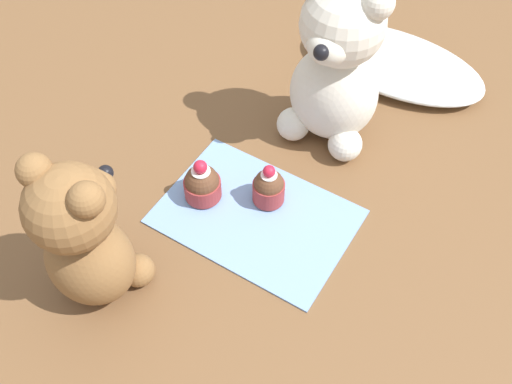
# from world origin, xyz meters

# --- Properties ---
(ground_plane) EXTENTS (4.00, 4.00, 0.00)m
(ground_plane) POSITION_xyz_m (0.00, 0.00, 0.00)
(ground_plane) COLOR brown
(knitted_placemat) EXTENTS (0.26, 0.18, 0.01)m
(knitted_placemat) POSITION_xyz_m (0.00, 0.00, 0.00)
(knitted_placemat) COLOR #7A9ED1
(knitted_placemat) RESTS_ON ground_plane
(tulle_cloth) EXTENTS (0.31, 0.16, 0.04)m
(tulle_cloth) POSITION_xyz_m (0.03, 0.38, 0.02)
(tulle_cloth) COLOR white
(tulle_cloth) RESTS_ON ground_plane
(teddy_bear_cream) EXTENTS (0.14, 0.14, 0.26)m
(teddy_bear_cream) POSITION_xyz_m (0.01, 0.20, 0.12)
(teddy_bear_cream) COLOR silver
(teddy_bear_cream) RESTS_ON ground_plane
(teddy_bear_tan) EXTENTS (0.11, 0.12, 0.22)m
(teddy_bear_tan) POSITION_xyz_m (-0.11, -0.19, 0.11)
(teddy_bear_tan) COLOR olive
(teddy_bear_tan) RESTS_ON ground_plane
(cupcake_near_cream_bear) EXTENTS (0.04, 0.04, 0.07)m
(cupcake_near_cream_bear) POSITION_xyz_m (-0.00, 0.03, 0.03)
(cupcake_near_cream_bear) COLOR #993333
(cupcake_near_cream_bear) RESTS_ON knitted_placemat
(cupcake_near_tan_bear) EXTENTS (0.05, 0.05, 0.07)m
(cupcake_near_tan_bear) POSITION_xyz_m (-0.08, -0.01, 0.03)
(cupcake_near_tan_bear) COLOR #993333
(cupcake_near_tan_bear) RESTS_ON knitted_placemat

